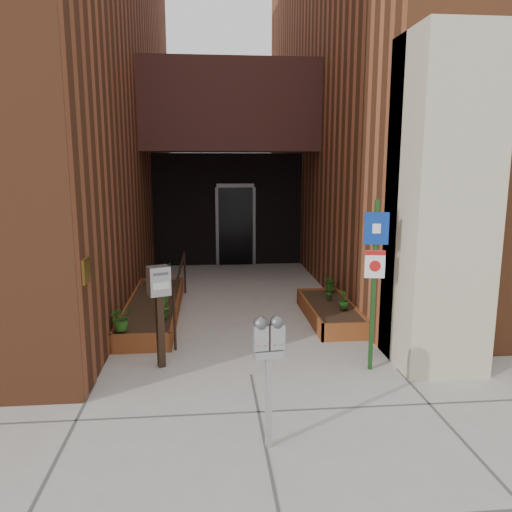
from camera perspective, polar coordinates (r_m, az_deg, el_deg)
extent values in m
plane|color=#9E9991|center=(6.78, -0.59, -13.44)|extent=(80.00, 80.00, 0.00)
cube|color=brown|center=(14.99, 21.60, 18.56)|extent=(8.00, 13.70, 10.00)
cube|color=#BBB18F|center=(7.09, 20.34, 5.41)|extent=(1.10, 1.20, 4.40)
cube|color=#331716|center=(12.23, -3.10, 16.47)|extent=(4.20, 2.00, 2.00)
cube|color=black|center=(13.63, -3.24, 5.35)|extent=(4.00, 0.30, 3.00)
cube|color=black|center=(13.51, -2.34, 3.39)|extent=(0.90, 0.06, 2.10)
cube|color=#B79338|center=(6.27, -18.89, -1.59)|extent=(0.04, 0.30, 0.30)
cube|color=brown|center=(7.62, -13.06, -9.70)|extent=(0.90, 0.04, 0.30)
cube|color=brown|center=(11.01, -10.66, -3.25)|extent=(0.90, 0.04, 0.30)
cube|color=brown|center=(9.36, -14.27, -5.90)|extent=(0.04, 3.60, 0.30)
cube|color=brown|center=(9.26, -8.98, -5.87)|extent=(0.04, 3.60, 0.30)
cube|color=black|center=(9.31, -11.63, -6.01)|extent=(0.82, 3.52, 0.26)
cube|color=brown|center=(8.02, 10.30, -8.54)|extent=(0.80, 0.04, 0.30)
cube|color=brown|center=(10.03, 6.99, -4.53)|extent=(0.80, 0.04, 0.30)
cube|color=brown|center=(8.93, 6.07, -6.41)|extent=(0.04, 2.20, 0.30)
cube|color=brown|center=(9.11, 10.79, -6.20)|extent=(0.04, 2.20, 0.30)
cube|color=black|center=(9.02, 8.45, -6.43)|extent=(0.72, 2.12, 0.26)
cylinder|color=black|center=(7.55, -9.28, -7.35)|extent=(0.04, 0.04, 0.90)
cylinder|color=black|center=(10.73, -8.14, -1.89)|extent=(0.04, 0.04, 0.90)
cylinder|color=black|center=(9.03, -8.69, -1.51)|extent=(0.04, 3.30, 0.04)
cube|color=#A4A4A6|center=(5.06, 1.43, -16.42)|extent=(0.06, 0.06, 0.94)
cube|color=#A4A4A6|center=(4.85, 1.45, -11.10)|extent=(0.29, 0.14, 0.07)
cube|color=#A4A4A6|center=(4.77, 0.52, -9.31)|extent=(0.15, 0.11, 0.24)
sphere|color=#59595B|center=(4.72, 0.53, -7.71)|extent=(0.14, 0.14, 0.14)
cube|color=white|center=(4.72, 0.66, -9.29)|extent=(0.08, 0.02, 0.05)
cube|color=#B21414|center=(4.74, 0.65, -10.14)|extent=(0.08, 0.02, 0.03)
cube|color=#A4A4A6|center=(4.81, 2.40, -9.16)|extent=(0.15, 0.11, 0.24)
sphere|color=#59595B|center=(4.76, 2.41, -7.57)|extent=(0.14, 0.14, 0.14)
cube|color=white|center=(4.75, 2.55, -9.14)|extent=(0.08, 0.02, 0.05)
cube|color=#B21414|center=(4.78, 2.54, -9.99)|extent=(0.08, 0.02, 0.03)
cube|color=#163D16|center=(6.76, 13.27, -3.47)|extent=(0.06, 0.06, 2.30)
cube|color=navy|center=(6.59, 13.61, 3.08)|extent=(0.31, 0.07, 0.42)
cube|color=white|center=(6.58, 13.61, 3.08)|extent=(0.11, 0.03, 0.13)
cube|color=white|center=(6.66, 13.43, -0.93)|extent=(0.26, 0.06, 0.37)
cube|color=#B21414|center=(6.63, 13.49, 0.35)|extent=(0.26, 0.06, 0.06)
cylinder|color=#B21414|center=(6.66, 13.44, -1.12)|extent=(0.15, 0.04, 0.15)
cube|color=black|center=(6.97, -10.87, -8.41)|extent=(0.12, 0.12, 1.03)
cube|color=#ACADAF|center=(6.77, -11.07, -2.79)|extent=(0.34, 0.30, 0.39)
cube|color=#59595B|center=(6.65, -10.83, -2.05)|extent=(0.19, 0.09, 0.04)
cube|color=white|center=(6.68, -10.79, -3.37)|extent=(0.21, 0.09, 0.09)
imported|color=#2B621C|center=(7.72, -15.12, -6.77)|extent=(0.50, 0.50, 0.40)
imported|color=#225A19|center=(8.23, -10.54, -5.58)|extent=(0.27, 0.27, 0.38)
imported|color=#1D5B1A|center=(10.20, -11.28, -2.41)|extent=(0.30, 0.30, 0.38)
imported|color=#1C5919|center=(10.75, -10.01, -1.75)|extent=(0.27, 0.27, 0.36)
imported|color=#215C1A|center=(8.68, 10.00, -4.92)|extent=(0.23, 0.23, 0.31)
imported|color=#255819|center=(9.26, 8.44, -3.70)|extent=(0.25, 0.25, 0.37)
imported|color=#2A601B|center=(9.83, 8.45, -3.02)|extent=(0.34, 0.34, 0.32)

